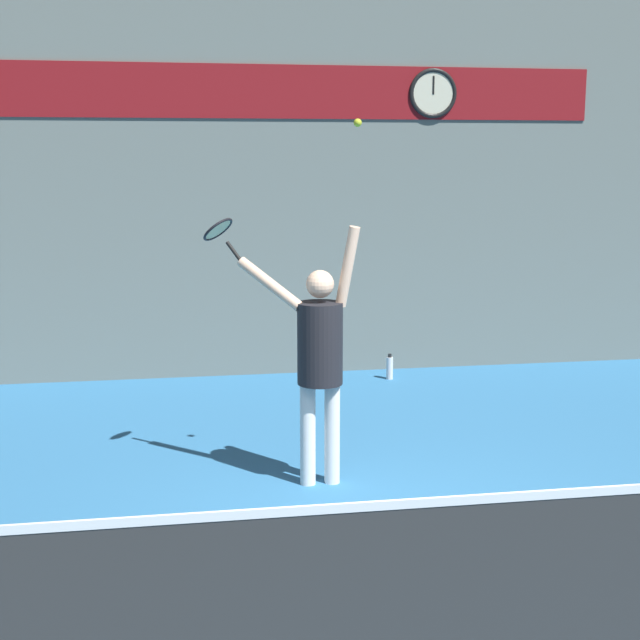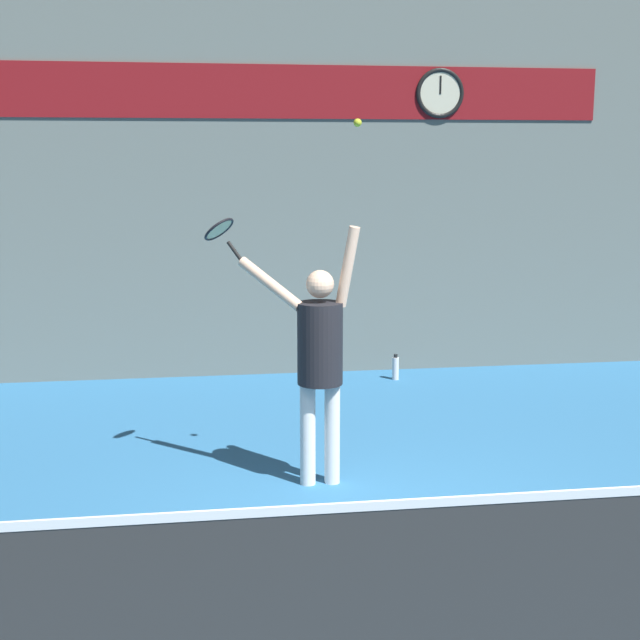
# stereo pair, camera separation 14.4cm
# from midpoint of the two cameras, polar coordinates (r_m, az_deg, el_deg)

# --- Properties ---
(ground_plane) EXTENTS (18.00, 18.00, 0.00)m
(ground_plane) POSITION_cam_midpoint_polar(r_m,az_deg,el_deg) (6.24, 4.94, -15.57)
(ground_plane) COLOR teal
(back_wall) EXTENTS (18.00, 0.10, 5.00)m
(back_wall) POSITION_cam_midpoint_polar(r_m,az_deg,el_deg) (11.10, -2.09, 9.29)
(back_wall) COLOR slate
(back_wall) RESTS_ON ground_plane
(sponsor_banner) EXTENTS (7.49, 0.02, 0.63)m
(sponsor_banner) POSITION_cam_midpoint_polar(r_m,az_deg,el_deg) (11.06, -2.08, 14.39)
(sponsor_banner) COLOR maroon
(scoreboard_clock) EXTENTS (0.61, 0.06, 0.61)m
(scoreboard_clock) POSITION_cam_midpoint_polar(r_m,az_deg,el_deg) (11.40, 6.88, 14.21)
(scoreboard_clock) COLOR beige
(court_net) EXTENTS (7.85, 0.07, 1.06)m
(court_net) POSITION_cam_midpoint_polar(r_m,az_deg,el_deg) (5.06, 8.26, -15.87)
(court_net) COLOR #333333
(court_net) RESTS_ON ground_plane
(tennis_player) EXTENTS (0.99, 0.60, 2.18)m
(tennis_player) POSITION_cam_midpoint_polar(r_m,az_deg,el_deg) (7.35, -0.61, -2.06)
(tennis_player) COLOR white
(tennis_player) RESTS_ON ground_plane
(tennis_racket) EXTENTS (0.38, 0.38, 0.37)m
(tennis_racket) POSITION_cam_midpoint_polar(r_m,az_deg,el_deg) (7.60, -7.00, 5.64)
(tennis_racket) COLOR black
(tennis_ball) EXTENTS (0.06, 0.06, 0.06)m
(tennis_ball) POSITION_cam_midpoint_polar(r_m,az_deg,el_deg) (7.13, 1.84, 12.50)
(tennis_ball) COLOR #CCDB2D
(water_bottle) EXTENTS (0.08, 0.08, 0.32)m
(water_bottle) POSITION_cam_midpoint_polar(r_m,az_deg,el_deg) (11.06, 4.11, -3.06)
(water_bottle) COLOR silver
(water_bottle) RESTS_ON ground_plane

